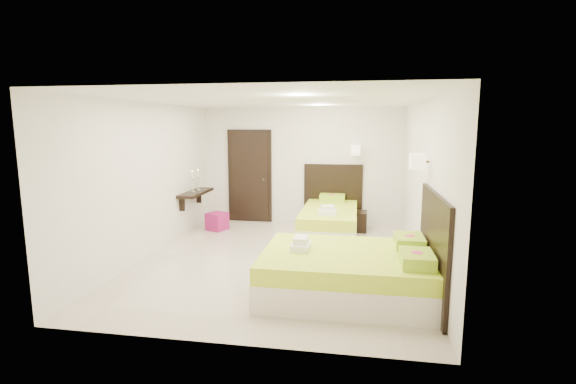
% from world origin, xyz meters
% --- Properties ---
extents(floor, '(5.50, 5.50, 0.00)m').
position_xyz_m(floor, '(0.00, 0.00, 0.00)').
color(floor, '#BFB19E').
rests_on(floor, ground).
extents(bed_single, '(1.30, 2.17, 1.79)m').
position_xyz_m(bed_single, '(0.72, 1.74, 0.32)').
color(bed_single, beige).
rests_on(bed_single, ground).
extents(bed_double, '(2.21, 1.88, 1.83)m').
position_xyz_m(bed_double, '(1.23, -1.24, 0.33)').
color(bed_double, beige).
rests_on(bed_double, ground).
extents(nightstand, '(0.48, 0.43, 0.42)m').
position_xyz_m(nightstand, '(1.24, 2.17, 0.21)').
color(nightstand, black).
rests_on(nightstand, ground).
extents(ottoman, '(0.48, 0.48, 0.37)m').
position_xyz_m(ottoman, '(-1.68, 1.76, 0.18)').
color(ottoman, '#86114F').
rests_on(ottoman, ground).
extents(door, '(1.02, 0.15, 2.14)m').
position_xyz_m(door, '(-1.20, 2.70, 1.05)').
color(door, black).
rests_on(door, ground).
extents(console_shelf, '(0.35, 1.20, 0.78)m').
position_xyz_m(console_shelf, '(-2.08, 1.60, 0.82)').
color(console_shelf, black).
rests_on(console_shelf, ground).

